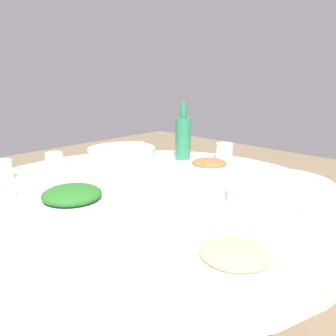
{
  "coord_description": "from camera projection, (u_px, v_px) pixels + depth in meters",
  "views": [
    {
      "loc": [
        -0.79,
        0.7,
        1.12
      ],
      "look_at": [
        -0.01,
        -0.09,
        0.81
      ],
      "focal_mm": 37.97,
      "sensor_mm": 36.0,
      "label": 1
    }
  ],
  "objects": [
    {
      "name": "dish_stirfry",
      "position": [
        209.0,
        166.0,
        1.38
      ],
      "size": [
        0.2,
        0.2,
        0.04
      ],
      "color": "silver",
      "rests_on": "round_dining_table"
    },
    {
      "name": "soup_bowl",
      "position": [
        280.0,
        193.0,
        1.03
      ],
      "size": [
        0.3,
        0.3,
        0.07
      ],
      "color": "white",
      "rests_on": "round_dining_table"
    },
    {
      "name": "tea_cup_side",
      "position": [
        54.0,
        159.0,
        1.44
      ],
      "size": [
        0.07,
        0.07,
        0.05
      ],
      "primitive_type": "cylinder",
      "color": "beige",
      "rests_on": "round_dining_table"
    },
    {
      "name": "tea_cup_far",
      "position": [
        2.0,
        170.0,
        1.25
      ],
      "size": [
        0.07,
        0.07,
        0.07
      ],
      "primitive_type": "cylinder",
      "color": "white",
      "rests_on": "round_dining_table"
    },
    {
      "name": "dish_greens",
      "position": [
        72.0,
        198.0,
        1.02
      ],
      "size": [
        0.24,
        0.24,
        0.05
      ],
      "color": "white",
      "rests_on": "round_dining_table"
    },
    {
      "name": "round_dining_table",
      "position": [
        145.0,
        221.0,
        1.14
      ],
      "size": [
        1.25,
        1.25,
        0.74
      ],
      "color": "#99999E",
      "rests_on": "ground"
    },
    {
      "name": "dish_shrimp",
      "position": [
        236.0,
        257.0,
        0.71
      ],
      "size": [
        0.2,
        0.2,
        0.04
      ],
      "color": "silver",
      "rests_on": "round_dining_table"
    },
    {
      "name": "green_bottle",
      "position": [
        183.0,
        137.0,
        1.53
      ],
      "size": [
        0.07,
        0.07,
        0.24
      ],
      "color": "#28764E",
      "rests_on": "round_dining_table"
    },
    {
      "name": "tea_cup_near",
      "position": [
        224.0,
        151.0,
        1.55
      ],
      "size": [
        0.07,
        0.07,
        0.07
      ],
      "primitive_type": "cylinder",
      "color": "silver",
      "rests_on": "round_dining_table"
    },
    {
      "name": "rice_bowl",
      "position": [
        122.0,
        158.0,
        1.39
      ],
      "size": [
        0.26,
        0.26,
        0.09
      ],
      "color": "#B2B5BA",
      "rests_on": "round_dining_table"
    }
  ]
}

